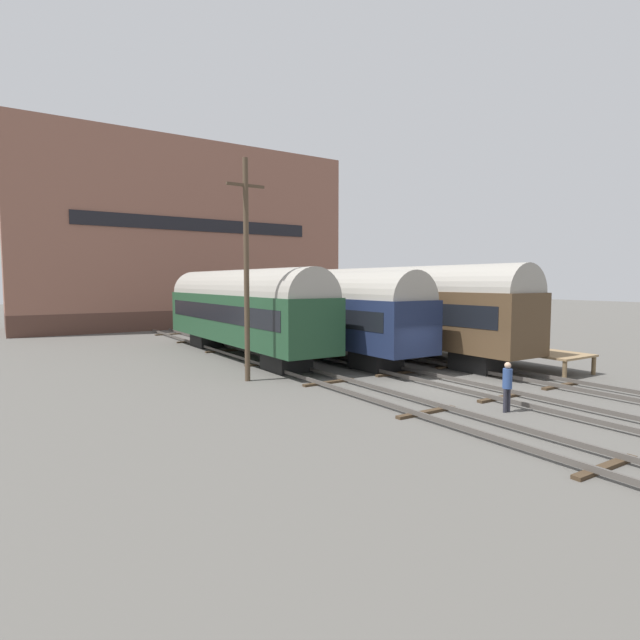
{
  "coord_description": "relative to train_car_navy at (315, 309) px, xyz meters",
  "views": [
    {
      "loc": [
        -16.19,
        -15.09,
        4.53
      ],
      "look_at": [
        0.0,
        9.94,
        2.2
      ],
      "focal_mm": 28.0,
      "sensor_mm": 36.0,
      "label": 1
    }
  ],
  "objects": [
    {
      "name": "warehouse_building",
      "position": [
        0.2,
        25.8,
        6.07
      ],
      "size": [
        31.93,
        10.44,
        17.87
      ],
      "color": "#4F342A",
      "rests_on": "ground"
    },
    {
      "name": "station_platform",
      "position": [
        6.72,
        -6.62,
        -1.96
      ],
      "size": [
        2.76,
        12.48,
        0.98
      ],
      "color": "#8C704C",
      "rests_on": "ground"
    },
    {
      "name": "person_worker",
      "position": [
        -1.54,
        -14.84,
        -1.81
      ],
      "size": [
        0.32,
        0.32,
        1.75
      ],
      "color": "#282833",
      "rests_on": "ground"
    },
    {
      "name": "utility_pole",
      "position": [
        -6.79,
        -4.99,
        2.27
      ],
      "size": [
        1.8,
        0.24,
        9.95
      ],
      "color": "#473828",
      "rests_on": "ground"
    },
    {
      "name": "track_right",
      "position": [
        4.02,
        -10.49,
        -2.72
      ],
      "size": [
        2.6,
        60.0,
        0.26
      ],
      "color": "#4C4742",
      "rests_on": "ground"
    },
    {
      "name": "ground_plane",
      "position": [
        0.0,
        -10.49,
        -2.86
      ],
      "size": [
        200.0,
        200.0,
        0.0
      ],
      "primitive_type": "plane",
      "color": "#56544F"
    },
    {
      "name": "train_car_green",
      "position": [
        -4.02,
        1.99,
        0.08
      ],
      "size": [
        3.12,
        17.18,
        5.2
      ],
      "color": "black",
      "rests_on": "ground"
    },
    {
      "name": "track_middle",
      "position": [
        0.0,
        -10.49,
        -2.72
      ],
      "size": [
        2.6,
        60.0,
        0.26
      ],
      "color": "#4C4742",
      "rests_on": "ground"
    },
    {
      "name": "track_left",
      "position": [
        -4.02,
        -10.49,
        -2.72
      ],
      "size": [
        2.6,
        60.0,
        0.26
      ],
      "color": "#4C4742",
      "rests_on": "ground"
    },
    {
      "name": "bench",
      "position": [
        6.53,
        -8.24,
        -1.39
      ],
      "size": [
        1.4,
        0.4,
        0.91
      ],
      "color": "brown",
      "rests_on": "station_platform"
    },
    {
      "name": "train_car_navy",
      "position": [
        0.0,
        0.0,
        0.0
      ],
      "size": [
        3.07,
        17.87,
        5.06
      ],
      "color": "black",
      "rests_on": "ground"
    },
    {
      "name": "train_car_brown",
      "position": [
        4.02,
        -3.63,
        0.2
      ],
      "size": [
        2.97,
        16.63,
        5.38
      ],
      "color": "black",
      "rests_on": "ground"
    }
  ]
}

